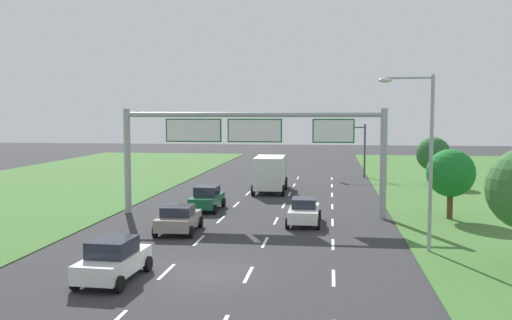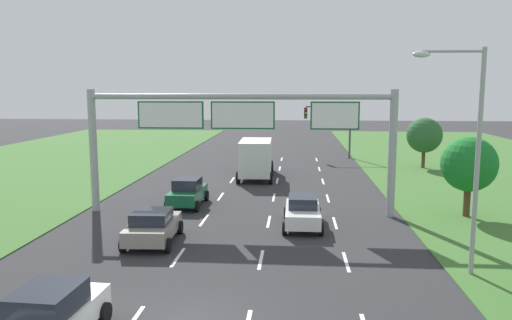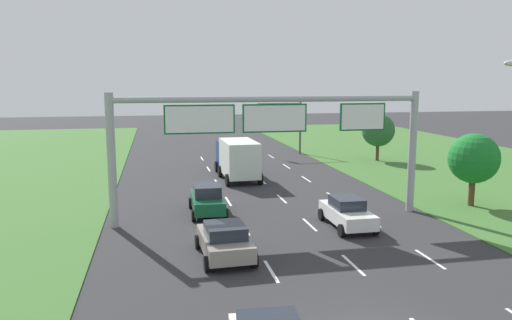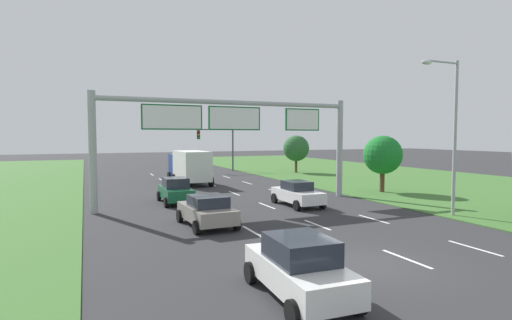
# 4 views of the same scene
# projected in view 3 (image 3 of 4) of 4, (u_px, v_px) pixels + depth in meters

# --- Properties ---
(lane_dashes_inner_left) EXTENTS (0.14, 56.40, 0.01)m
(lane_dashes_inner_left) POSITION_uv_depth(u_px,v_px,m) (256.00, 247.00, 22.93)
(lane_dashes_inner_left) COLOR white
(lane_dashes_inner_left) RESTS_ON ground_plane
(lane_dashes_inner_right) EXTENTS (0.14, 56.40, 0.01)m
(lane_dashes_inner_right) POSITION_uv_depth(u_px,v_px,m) (329.00, 242.00, 23.62)
(lane_dashes_inner_right) COLOR white
(lane_dashes_inner_right) RESTS_ON ground_plane
(lane_dashes_slip) EXTENTS (0.14, 56.40, 0.01)m
(lane_dashes_slip) POSITION_uv_depth(u_px,v_px,m) (397.00, 238.00, 24.30)
(lane_dashes_slip) COLOR white
(lane_dashes_slip) RESTS_ON ground_plane
(car_near_red) EXTENTS (2.33, 4.06, 1.54)m
(car_near_red) POSITION_uv_depth(u_px,v_px,m) (225.00, 240.00, 21.44)
(car_near_red) COLOR gray
(car_near_red) RESTS_ON ground_plane
(car_lead_silver) EXTENTS (2.00, 4.16, 1.57)m
(car_lead_silver) POSITION_uv_depth(u_px,v_px,m) (347.00, 212.00, 25.99)
(car_lead_silver) COLOR white
(car_lead_silver) RESTS_ON ground_plane
(car_mid_lane) EXTENTS (2.01, 4.04, 1.68)m
(car_mid_lane) POSITION_uv_depth(u_px,v_px,m) (207.00, 200.00, 28.60)
(car_mid_lane) COLOR #145633
(car_mid_lane) RESTS_ON ground_plane
(box_truck) EXTENTS (2.82, 7.15, 3.07)m
(box_truck) POSITION_uv_depth(u_px,v_px,m) (237.00, 157.00, 38.88)
(box_truck) COLOR navy
(box_truck) RESTS_ON ground_plane
(sign_gantry) EXTENTS (17.24, 0.44, 7.00)m
(sign_gantry) POSITION_uv_depth(u_px,v_px,m) (271.00, 129.00, 26.97)
(sign_gantry) COLOR #9EA0A5
(sign_gantry) RESTS_ON ground_plane
(traffic_light_mast) EXTENTS (4.76, 0.49, 5.60)m
(traffic_light_mast) POSITION_uv_depth(u_px,v_px,m) (282.00, 117.00, 51.30)
(traffic_light_mast) COLOR #47494F
(traffic_light_mast) RESTS_ON ground_plane
(roadside_tree_mid) EXTENTS (3.01, 3.01, 4.47)m
(roadside_tree_mid) POSITION_uv_depth(u_px,v_px,m) (474.00, 159.00, 29.92)
(roadside_tree_mid) COLOR #513823
(roadside_tree_mid) RESTS_ON ground_plane
(roadside_tree_far) EXTENTS (3.10, 3.10, 4.52)m
(roadside_tree_far) POSITION_uv_depth(u_px,v_px,m) (378.00, 130.00, 47.08)
(roadside_tree_far) COLOR #513823
(roadside_tree_far) RESTS_ON ground_plane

